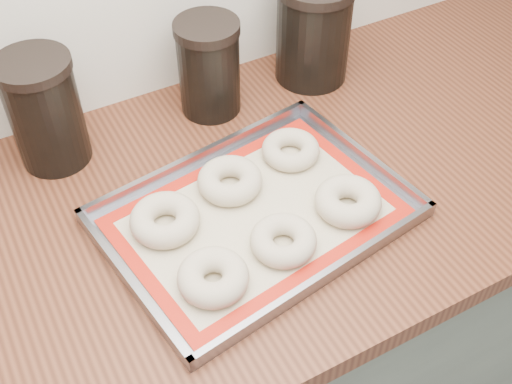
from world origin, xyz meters
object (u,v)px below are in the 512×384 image
bagel_back_mid (230,181)px  bagel_back_right (291,150)px  bagel_front_left (213,277)px  bagel_back_left (165,220)px  baking_tray (256,215)px  canister_left (45,111)px  canister_right (313,31)px  bagel_front_right (348,201)px  canister_mid (209,67)px  bagel_front_mid (283,240)px

bagel_back_mid → bagel_back_right: (0.13, 0.02, -0.00)m
bagel_front_left → bagel_back_left: bearing=97.3°
baking_tray → bagel_front_left: bearing=-143.1°
bagel_front_left → canister_left: 0.41m
bagel_front_left → canister_right: bearing=43.3°
bagel_front_right → canister_right: size_ratio=0.53×
bagel_front_right → canister_right: bearing=66.9°
canister_left → canister_mid: 0.29m
baking_tray → bagel_front_left: 0.15m
baking_tray → bagel_front_mid: bearing=-86.0°
bagel_front_right → canister_mid: bearing=102.0°
bagel_back_right → canister_right: size_ratio=0.50×
bagel_back_left → bagel_back_mid: (0.13, 0.03, -0.00)m
bagel_front_mid → bagel_back_left: size_ratio=0.93×
bagel_front_right → baking_tray: bearing=157.4°
canister_left → bagel_back_right: bearing=-29.5°
bagel_front_right → bagel_back_mid: bearing=137.3°
bagel_front_right → bagel_back_left: bagel_front_right is taller
bagel_front_left → bagel_front_mid: 0.12m
bagel_back_right → canister_left: size_ratio=0.50×
bagel_front_mid → canister_left: size_ratio=0.51×
bagel_front_left → bagel_front_right: (0.25, 0.03, 0.00)m
bagel_back_left → bagel_back_right: bagel_back_left is taller
canister_left → canister_mid: canister_left is taller
baking_tray → bagel_back_right: size_ratio=5.05×
baking_tray → canister_mid: size_ratio=2.80×
baking_tray → bagel_front_mid: bagel_front_mid is taller
baking_tray → canister_mid: canister_mid is taller
baking_tray → bagel_back_right: bagel_back_right is taller
canister_left → canister_right: bearing=-0.6°
bagel_front_left → canister_right: size_ratio=0.52×
bagel_front_mid → bagel_front_right: bearing=8.6°
baking_tray → canister_left: (-0.23, 0.29, 0.09)m
bagel_front_left → canister_left: canister_left is taller
baking_tray → canister_right: size_ratio=2.53×
baking_tray → bagel_back_left: (-0.13, 0.05, 0.02)m
bagel_front_right → bagel_back_mid: 0.19m
bagel_front_left → canister_mid: bearing=64.7°
bagel_back_left → canister_right: 0.49m
bagel_front_left → bagel_front_mid: (0.12, 0.01, -0.00)m
canister_right → canister_left: bearing=179.4°
canister_left → bagel_front_left: bearing=-73.1°
bagel_back_right → bagel_front_mid: bearing=-123.8°
canister_mid → canister_right: canister_right is taller
baking_tray → bagel_back_mid: 0.08m
bagel_front_right → canister_mid: 0.36m
canister_mid → bagel_back_mid: bearing=-107.9°
bagel_front_mid → canister_right: canister_right is taller
canister_right → baking_tray: bearing=-134.3°
bagel_front_left → canister_right: canister_right is taller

